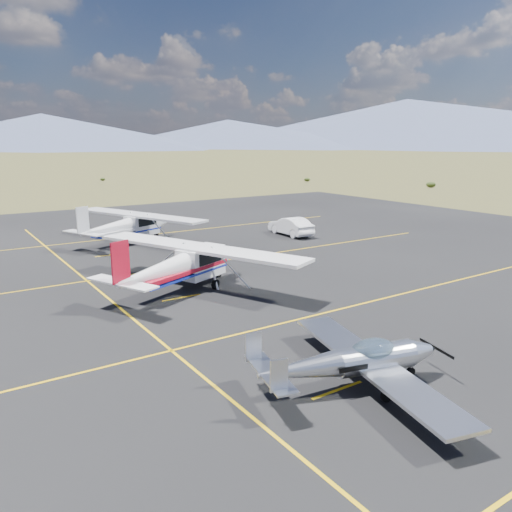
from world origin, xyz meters
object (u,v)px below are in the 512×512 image
object	(u,v)px
sedan	(291,226)
aircraft_cessna	(182,264)
aircraft_plain	(127,225)
aircraft_low_wing	(355,361)

from	to	relation	value
sedan	aircraft_cessna	bearing A→B (deg)	35.58
aircraft_cessna	sedan	bearing A→B (deg)	10.16
aircraft_plain	sedan	world-z (taller)	aircraft_plain
aircraft_cessna	aircraft_plain	distance (m)	13.35
aircraft_low_wing	sedan	size ratio (longest dim) A/B	1.89
aircraft_low_wing	aircraft_plain	xyz separation A→B (m)	(1.80, 25.34, 0.51)
aircraft_low_wing	aircraft_cessna	xyz separation A→B (m)	(-0.03, 12.11, 0.56)
aircraft_plain	sedan	distance (m)	12.68
aircraft_plain	sedan	bearing A→B (deg)	-40.85
aircraft_cessna	sedan	xyz separation A→B (m)	(13.81, 9.10, -0.69)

